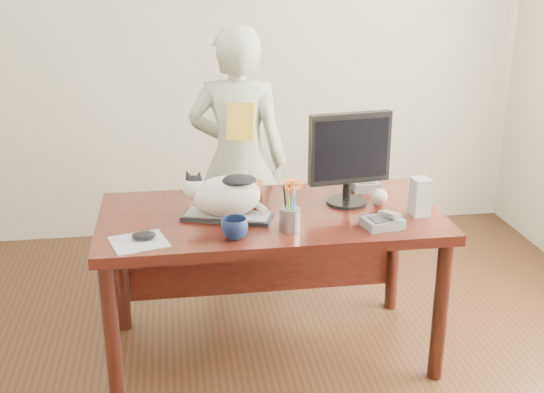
{
  "coord_description": "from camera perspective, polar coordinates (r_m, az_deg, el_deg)",
  "views": [
    {
      "loc": [
        -0.44,
        -2.36,
        1.91
      ],
      "look_at": [
        0.0,
        0.55,
        0.85
      ],
      "focal_mm": 45.0,
      "sensor_mm": 36.0,
      "label": 1
    }
  ],
  "objects": [
    {
      "name": "phone",
      "position": [
        3.08,
        9.3,
        -2.08
      ],
      "size": [
        0.19,
        0.17,
        0.08
      ],
      "rotation": [
        0.0,
        0.0,
        0.2
      ],
      "color": "slate",
      "rests_on": "desk"
    },
    {
      "name": "keyboard",
      "position": [
        3.14,
        -3.76,
        -1.65
      ],
      "size": [
        0.44,
        0.28,
        0.02
      ],
      "rotation": [
        0.0,
        0.0,
        -0.33
      ],
      "color": "black",
      "rests_on": "desk"
    },
    {
      "name": "calculator",
      "position": [
        3.56,
        7.71,
        1.05
      ],
      "size": [
        0.14,
        0.18,
        0.05
      ],
      "rotation": [
        0.0,
        0.0,
        -0.02
      ],
      "color": "slate",
      "rests_on": "desk"
    },
    {
      "name": "mousepad",
      "position": [
        2.94,
        -11.07,
        -3.75
      ],
      "size": [
        0.27,
        0.26,
        0.01
      ],
      "rotation": [
        0.0,
        0.0,
        0.28
      ],
      "color": "#B8BDC5",
      "rests_on": "desk"
    },
    {
      "name": "coffee_mug",
      "position": [
        2.92,
        -3.16,
        -2.68
      ],
      "size": [
        0.16,
        0.16,
        0.09
      ],
      "primitive_type": "imported",
      "rotation": [
        0.0,
        0.0,
        0.95
      ],
      "color": "#0D1735",
      "rests_on": "desk"
    },
    {
      "name": "pen_cup",
      "position": [
        2.99,
        1.51,
        -1.68
      ],
      "size": [
        0.1,
        0.1,
        0.24
      ],
      "rotation": [
        0.0,
        0.0,
        0.06
      ],
      "color": "gray",
      "rests_on": "desk"
    },
    {
      "name": "monitor",
      "position": [
        3.25,
        6.51,
        3.57
      ],
      "size": [
        0.41,
        0.22,
        0.46
      ],
      "rotation": [
        0.0,
        0.0,
        0.14
      ],
      "color": "black",
      "rests_on": "desk"
    },
    {
      "name": "speaker",
      "position": [
        3.23,
        12.3,
        -0.03
      ],
      "size": [
        0.08,
        0.09,
        0.18
      ],
      "rotation": [
        0.0,
        0.0,
        0.07
      ],
      "color": "#9A9A9C",
      "rests_on": "desk"
    },
    {
      "name": "desk",
      "position": [
        3.34,
        -0.33,
        -3.26
      ],
      "size": [
        1.6,
        0.8,
        0.75
      ],
      "color": "black",
      "rests_on": "ground"
    },
    {
      "name": "mouse",
      "position": [
        2.95,
        -10.7,
        -3.21
      ],
      "size": [
        0.12,
        0.09,
        0.04
      ],
      "rotation": [
        0.0,
        0.0,
        0.28
      ],
      "color": "black",
      "rests_on": "mousepad"
    },
    {
      "name": "person",
      "position": [
        3.92,
        -2.85,
        2.99
      ],
      "size": [
        0.65,
        0.51,
        1.56
      ],
      "primitive_type": "imported",
      "rotation": [
        0.0,
        0.0,
        2.87
      ],
      "color": "silver",
      "rests_on": "ground"
    },
    {
      "name": "cat",
      "position": [
        3.11,
        -4.04,
        0.2
      ],
      "size": [
        0.4,
        0.28,
        0.23
      ],
      "rotation": [
        0.0,
        0.0,
        -0.33
      ],
      "color": "silver",
      "rests_on": "keyboard"
    },
    {
      "name": "baseball",
      "position": [
        3.33,
        8.94,
        -0.04
      ],
      "size": [
        0.08,
        0.08,
        0.08
      ],
      "rotation": [
        0.0,
        0.0,
        -0.4
      ],
      "color": "beige",
      "rests_on": "desk"
    },
    {
      "name": "book_stack",
      "position": [
        3.42,
        -2.78,
        0.61
      ],
      "size": [
        0.25,
        0.2,
        0.09
      ],
      "rotation": [
        0.0,
        0.0,
        -0.15
      ],
      "color": "#491913",
      "rests_on": "desk"
    },
    {
      "name": "held_book",
      "position": [
        3.68,
        -2.65,
        6.29
      ],
      "size": [
        0.17,
        0.12,
        0.2
      ],
      "rotation": [
        0.0,
        0.0,
        -0.28
      ],
      "color": "gold",
      "rests_on": "person"
    },
    {
      "name": "room",
      "position": [
        2.46,
        1.93,
        6.65
      ],
      "size": [
        4.5,
        4.5,
        4.5
      ],
      "color": "black",
      "rests_on": "ground"
    }
  ]
}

